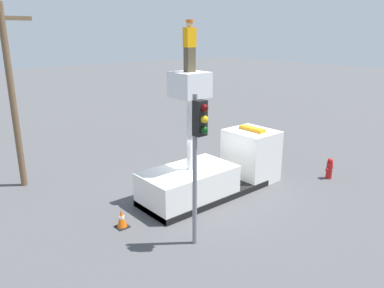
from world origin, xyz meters
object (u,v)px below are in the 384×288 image
Objects in this scene: traffic_cone_rear at (122,219)px; bucket_truck at (216,169)px; worker at (190,46)px; fire_hydrant at (329,168)px; utility_pole at (12,92)px; traffic_light_pole at (198,142)px.

bucket_truck is at bearing 1.11° from traffic_cone_rear.
bucket_truck is 3.62× the size of worker.
fire_hydrant is at bearing -24.72° from bucket_truck.
fire_hydrant is at bearing -19.80° from worker.
traffic_cone_rear is 0.09× the size of utility_pole.
fire_hydrant is at bearing -13.09° from traffic_cone_rear.
traffic_light_pole is (-1.83, -2.56, -2.52)m from worker.
worker is 4.03m from traffic_light_pole.
worker is 8.53m from fire_hydrant.
utility_pole is at bearing 134.86° from bucket_truck.
utility_pole reaches higher than traffic_cone_rear.
traffic_light_pole is 8.57m from fire_hydrant.
bucket_truck is at bearing 38.71° from traffic_light_pole.
bucket_truck is 6.69× the size of fire_hydrant.
traffic_light_pole is at bearing -141.29° from bucket_truck.
traffic_light_pole reaches higher than fire_hydrant.
worker is 2.63× the size of traffic_cone_rear.
utility_pole is at bearing 127.26° from worker.
traffic_light_pole is (-3.19, -2.56, 2.32)m from bucket_truck.
bucket_truck reaches higher than traffic_cone_rear.
traffic_cone_rear is (-9.29, 2.16, -0.15)m from fire_hydrant.
traffic_cone_rear is (-4.41, -0.09, -0.68)m from bucket_truck.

